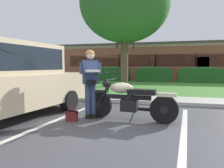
% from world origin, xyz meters
% --- Properties ---
extents(ground_plane, '(140.00, 140.00, 0.00)m').
position_xyz_m(ground_plane, '(0.00, 0.00, 0.00)').
color(ground_plane, '#424247').
extents(curb_strip, '(60.00, 0.20, 0.12)m').
position_xyz_m(curb_strip, '(0.00, 3.05, 0.06)').
color(curb_strip, '#B7B2A8').
rests_on(curb_strip, ground).
extents(concrete_walk, '(60.00, 1.50, 0.08)m').
position_xyz_m(concrete_walk, '(0.00, 3.90, 0.04)').
color(concrete_walk, '#B7B2A8').
rests_on(concrete_walk, ground).
extents(grass_lawn, '(60.00, 8.48, 0.06)m').
position_xyz_m(grass_lawn, '(0.00, 8.89, 0.03)').
color(grass_lawn, '#478433').
rests_on(grass_lawn, ground).
extents(stall_stripe_0, '(0.46, 4.40, 0.01)m').
position_xyz_m(stall_stripe_0, '(-1.42, 0.20, 0.00)').
color(stall_stripe_0, silver).
rests_on(stall_stripe_0, ground).
extents(stall_stripe_1, '(0.46, 4.40, 0.01)m').
position_xyz_m(stall_stripe_1, '(1.51, 0.20, 0.00)').
color(stall_stripe_1, silver).
rests_on(stall_stripe_1, ground).
extents(motorcycle, '(2.24, 0.82, 1.18)m').
position_xyz_m(motorcycle, '(0.39, 0.75, 0.48)').
color(motorcycle, black).
rests_on(motorcycle, ground).
extents(rider_person, '(0.60, 0.67, 1.70)m').
position_xyz_m(rider_person, '(-0.70, 0.72, 1.01)').
color(rider_person, black).
rests_on(rider_person, ground).
extents(handbag, '(0.28, 0.13, 0.36)m').
position_xyz_m(handbag, '(-1.01, 0.30, 0.14)').
color(handbag, maroon).
rests_on(handbag, ground).
extents(parked_suv_adjacent, '(2.47, 5.02, 1.86)m').
position_xyz_m(parked_suv_adjacent, '(-2.67, -0.04, 0.96)').
color(parked_suv_adjacent, tan).
rests_on(parked_suv_adjacent, ground).
extents(shade_tree, '(5.77, 5.77, 7.72)m').
position_xyz_m(shade_tree, '(-1.68, 9.39, 5.25)').
color(shade_tree, brown).
rests_on(shade_tree, ground).
extents(hedge_left, '(2.94, 0.90, 1.24)m').
position_xyz_m(hedge_left, '(-3.50, 13.00, 0.65)').
color(hedge_left, '#235623').
rests_on(hedge_left, ground).
extents(hedge_center_left, '(2.83, 0.90, 1.24)m').
position_xyz_m(hedge_center_left, '(-0.03, 13.00, 0.65)').
color(hedge_center_left, '#235623').
rests_on(hedge_center_left, ground).
extents(hedge_center_right, '(3.25, 0.90, 1.24)m').
position_xyz_m(hedge_center_right, '(3.44, 13.00, 0.65)').
color(hedge_center_right, '#235623').
rests_on(hedge_center_right, ground).
extents(brick_building, '(20.38, 8.09, 3.50)m').
position_xyz_m(brick_building, '(-0.06, 19.48, 1.75)').
color(brick_building, '#93513D').
rests_on(brick_building, ground).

